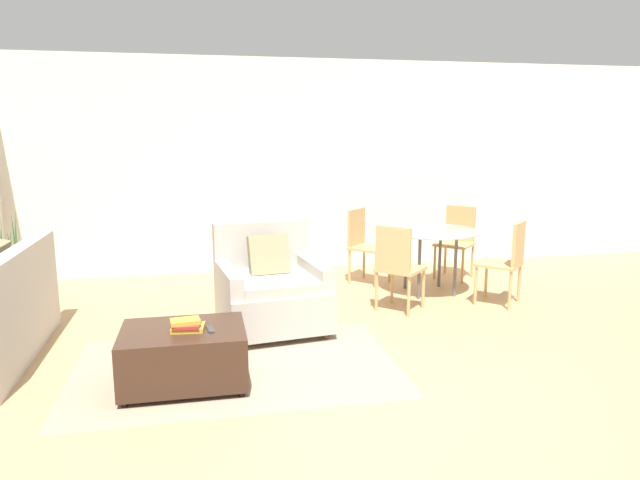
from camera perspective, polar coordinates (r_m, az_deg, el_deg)
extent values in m
plane|color=tan|center=(4.16, 3.87, -15.16)|extent=(20.00, 20.00, 0.00)
cube|color=white|center=(7.55, -3.94, 7.36)|extent=(12.00, 0.06, 2.75)
cube|color=gray|center=(4.62, -8.33, -12.52)|extent=(2.50, 1.59, 0.00)
cube|color=brown|center=(4.14, -7.87, -15.36)|extent=(2.45, 0.06, 0.00)
cube|color=brown|center=(4.38, -8.11, -13.85)|extent=(2.45, 0.06, 0.00)
cube|color=brown|center=(4.62, -8.34, -12.49)|extent=(2.45, 0.06, 0.00)
cube|color=brown|center=(4.86, -8.53, -11.27)|extent=(2.45, 0.06, 0.00)
cube|color=brown|center=(5.11, -8.71, -10.17)|extent=(2.45, 0.06, 0.00)
cube|color=#B2ADA3|center=(5.15, -27.87, -3.52)|extent=(0.14, 1.76, 0.50)
cube|color=#B2ADA3|center=(6.06, -29.30, -2.82)|extent=(0.86, 0.12, 0.26)
cube|color=#B2ADA3|center=(5.33, -4.77, -6.47)|extent=(1.04, 1.04, 0.36)
cube|color=#B2ADA3|center=(5.23, -4.70, -4.16)|extent=(0.79, 0.89, 0.10)
cube|color=#B2ADA3|center=(5.60, -5.87, -0.87)|extent=(0.94, 0.24, 0.54)
cube|color=#B2ADA3|center=(5.17, -9.17, -3.87)|extent=(0.23, 0.86, 0.20)
cube|color=#B2ADA3|center=(5.37, -0.62, -3.19)|extent=(0.23, 0.86, 0.20)
cylinder|color=brown|center=(4.97, -7.97, -10.44)|extent=(0.05, 0.05, 0.06)
cylinder|color=brown|center=(5.16, 0.55, -9.52)|extent=(0.05, 0.05, 0.06)
cylinder|color=brown|center=(5.68, -9.51, -7.76)|extent=(0.05, 0.05, 0.06)
cylinder|color=brown|center=(5.85, -2.00, -7.07)|extent=(0.05, 0.05, 0.06)
cube|color=#8E7F5B|center=(5.33, -5.15, -1.50)|extent=(0.40, 0.26, 0.38)
cube|color=#382319|center=(4.33, -13.46, -11.06)|extent=(0.88, 0.65, 0.38)
cylinder|color=black|center=(4.20, -18.97, -15.25)|extent=(0.04, 0.04, 0.04)
cylinder|color=black|center=(4.16, -7.85, -14.95)|extent=(0.04, 0.04, 0.04)
cylinder|color=black|center=(4.69, -18.14, -12.33)|extent=(0.04, 0.04, 0.04)
cylinder|color=black|center=(4.66, -8.34, -12.04)|extent=(0.04, 0.04, 0.04)
cube|color=gold|center=(4.23, -13.05, -8.54)|extent=(0.25, 0.20, 0.03)
cube|color=#B72D28|center=(4.20, -13.18, -8.28)|extent=(0.21, 0.18, 0.02)
cube|color=gold|center=(4.20, -13.33, -7.92)|extent=(0.22, 0.15, 0.03)
cube|color=#333338|center=(4.20, -10.90, -8.74)|extent=(0.06, 0.15, 0.01)
cube|color=black|center=(4.32, -12.28, -8.28)|extent=(0.08, 0.15, 0.01)
cylinder|color=#333338|center=(6.73, -28.31, -4.80)|extent=(0.36, 0.36, 0.33)
cylinder|color=black|center=(6.69, -28.42, -3.53)|extent=(0.33, 0.33, 0.02)
cone|color=#387A42|center=(6.61, -28.17, -0.56)|extent=(0.05, 0.11, 0.68)
cone|color=#387A42|center=(6.67, -28.11, -0.33)|extent=(0.09, 0.08, 0.71)
cone|color=#387A42|center=(6.71, -28.66, -1.26)|extent=(0.11, 0.07, 0.50)
cone|color=#387A42|center=(6.68, -29.26, -0.72)|extent=(0.07, 0.12, 0.64)
cone|color=#387A42|center=(6.62, -29.27, -0.96)|extent=(0.08, 0.14, 0.61)
cone|color=#387A42|center=(6.58, -28.92, -1.52)|extent=(0.09, 0.06, 0.49)
cone|color=#387A42|center=(6.58, -28.39, -1.37)|extent=(0.09, 0.09, 0.52)
cylinder|color=#8C9E99|center=(6.56, 11.05, 0.89)|extent=(1.10, 1.10, 0.01)
cylinder|color=#59595B|center=(6.36, 9.90, -2.71)|extent=(0.04, 0.04, 0.71)
cylinder|color=#59595B|center=(6.53, 13.38, -2.49)|extent=(0.04, 0.04, 0.71)
cylinder|color=#59595B|center=(6.75, 8.57, -1.89)|extent=(0.04, 0.04, 0.71)
cylinder|color=#59595B|center=(6.90, 11.89, -1.71)|extent=(0.04, 0.04, 0.71)
cube|color=tan|center=(5.92, 8.07, -2.88)|extent=(0.59, 0.59, 0.03)
cube|color=tan|center=(5.70, 7.32, -0.91)|extent=(0.29, 0.29, 0.45)
cylinder|color=tan|center=(6.06, 10.29, -4.81)|extent=(0.03, 0.03, 0.42)
cylinder|color=tan|center=(6.20, 7.22, -4.36)|extent=(0.03, 0.03, 0.42)
cylinder|color=tan|center=(5.74, 8.87, -5.64)|extent=(0.03, 0.03, 0.42)
cylinder|color=tan|center=(5.89, 5.67, -5.13)|extent=(0.03, 0.03, 0.42)
cube|color=tan|center=(6.37, 17.45, -2.29)|extent=(0.59, 0.59, 0.03)
cube|color=tan|center=(6.27, 19.24, -0.35)|extent=(0.29, 0.29, 0.45)
cylinder|color=tan|center=(6.64, 16.28, -3.71)|extent=(0.03, 0.03, 0.42)
cylinder|color=tan|center=(6.30, 15.31, -4.42)|extent=(0.03, 0.03, 0.42)
cylinder|color=tan|center=(6.55, 19.29, -4.09)|extent=(0.03, 0.03, 0.42)
cylinder|color=tan|center=(6.21, 18.47, -4.83)|extent=(0.03, 0.03, 0.42)
cube|color=tan|center=(6.94, 5.01, -0.79)|extent=(0.59, 0.59, 0.03)
cube|color=tan|center=(6.98, 3.67, 1.31)|extent=(0.29, 0.29, 0.45)
cylinder|color=tan|center=(6.75, 5.60, -3.08)|extent=(0.03, 0.03, 0.42)
cylinder|color=tan|center=(7.06, 6.96, -2.49)|extent=(0.03, 0.03, 0.42)
cylinder|color=tan|center=(6.92, 2.96, -2.70)|extent=(0.03, 0.03, 0.42)
cylinder|color=tan|center=(7.22, 4.40, -2.14)|extent=(0.03, 0.03, 0.42)
cube|color=tan|center=(7.33, 13.29, -0.42)|extent=(0.59, 0.59, 0.03)
cube|color=tan|center=(7.46, 13.87, 1.62)|extent=(0.29, 0.29, 0.45)
cylinder|color=tan|center=(7.27, 11.39, -2.24)|extent=(0.03, 0.03, 0.42)
cylinder|color=tan|center=(7.15, 14.07, -2.58)|extent=(0.03, 0.03, 0.42)
cylinder|color=tan|center=(7.60, 12.41, -1.72)|extent=(0.03, 0.03, 0.42)
cylinder|color=tan|center=(7.48, 14.99, -2.03)|extent=(0.03, 0.03, 0.42)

